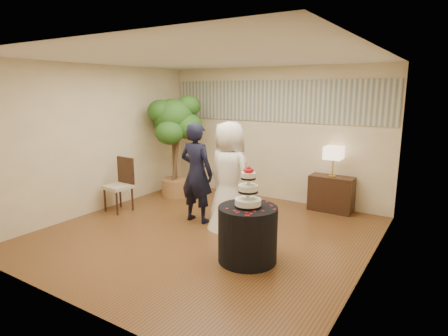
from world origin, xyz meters
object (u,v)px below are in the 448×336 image
Objects in this scene: bride at (229,176)px; wedding_cake at (248,187)px; side_chair at (118,185)px; table_lamp at (333,162)px; ficus_tree at (174,146)px; console at (331,194)px; cake_table at (248,234)px; groom at (197,173)px.

bride is 3.26× the size of wedding_cake.
bride is 2.35m from side_chair.
wedding_cake is 0.97× the size of table_lamp.
ficus_tree is at bearing -166.34° from table_lamp.
ficus_tree reaches higher than console.
cake_table is 3.62m from ficus_tree.
wedding_cake is at bearing 0.00° from cake_table.
bride is 1.76× the size of side_chair.
ficus_tree reaches higher than groom.
groom is 0.97× the size of bride.
ficus_tree is at bearing 145.74° from wedding_cake.
ficus_tree is at bearing 145.74° from cake_table.
groom is 3.17× the size of wedding_cake.
table_lamp is at bearing 13.66° from ficus_tree.
side_chair is (-3.18, 0.57, -0.54)m from wedding_cake.
ficus_tree is (-3.25, -0.79, 0.15)m from table_lamp.
ficus_tree is (-2.04, 1.03, 0.22)m from bride.
wedding_cake reaches higher than cake_table.
ficus_tree is (-3.25, -0.79, 0.78)m from console.
console is 4.15m from side_chair.
side_chair is at bearing 23.26° from bride.
table_lamp is (0.33, 2.78, 0.60)m from cake_table.
table_lamp reaches higher than console.
cake_table is 3.23m from side_chair.
ficus_tree reaches higher than wedding_cake.
ficus_tree is at bearing -13.27° from bride.
bride is 2.26× the size of cake_table.
table_lamp is at bearing -110.25° from bride.
table_lamp is 3.35m from ficus_tree.
table_lamp is at bearing -135.57° from groom.
groom is at bearing -134.66° from console.
bride is 2.19m from table_lamp.
bride is at bearing -177.33° from groom.
table_lamp reaches higher than cake_table.
console is 0.80× the size of side_chair.
console is at bearing 36.41° from side_chair.
wedding_cake is 2.89m from console.
wedding_cake is 0.54× the size of side_chair.
side_chair is at bearing -147.75° from table_lamp.
cake_table is (0.89, -0.96, -0.52)m from bride.
cake_table is at bearing -6.04° from side_chair.
console is at bearing 83.31° from wedding_cake.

